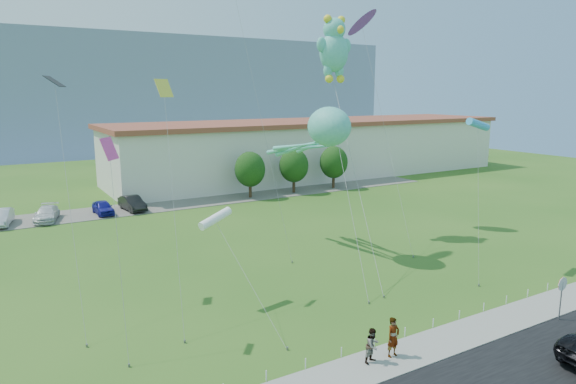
{
  "coord_description": "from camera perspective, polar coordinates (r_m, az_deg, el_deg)",
  "views": [
    {
      "loc": [
        -16.48,
        -18.99,
        12.18
      ],
      "look_at": [
        -0.36,
        8.0,
        6.07
      ],
      "focal_mm": 32.0,
      "sensor_mm": 36.0,
      "label": 1
    }
  ],
  "objects": [
    {
      "name": "ground",
      "position": [
        27.94,
        9.41,
        -15.0
      ],
      "size": [
        160.0,
        160.0,
        0.0
      ],
      "primitive_type": "plane",
      "color": "#2C5919",
      "rests_on": "ground"
    },
    {
      "name": "sidewalk",
      "position": [
        26.13,
        13.47,
        -16.99
      ],
      "size": [
        80.0,
        2.5,
        0.1
      ],
      "primitive_type": "cube",
      "color": "gray",
      "rests_on": "ground"
    },
    {
      "name": "parking_strip",
      "position": [
        57.75,
        -13.56,
        -1.46
      ],
      "size": [
        70.0,
        6.0,
        0.06
      ],
      "primitive_type": "cube",
      "color": "#59544C",
      "rests_on": "ground"
    },
    {
      "name": "hill_ridge",
      "position": [
        139.97,
        -24.49,
        10.17
      ],
      "size": [
        160.0,
        50.0,
        25.0
      ],
      "primitive_type": "cube",
      "color": "slate",
      "rests_on": "ground"
    },
    {
      "name": "warehouse",
      "position": [
        76.4,
        3.15,
        4.93
      ],
      "size": [
        61.0,
        15.0,
        8.2
      ],
      "color": "beige",
      "rests_on": "ground"
    },
    {
      "name": "stop_sign",
      "position": [
        31.62,
        28.16,
        -9.39
      ],
      "size": [
        0.8,
        0.07,
        2.5
      ],
      "color": "slate",
      "rests_on": "ground"
    },
    {
      "name": "rope_fence",
      "position": [
        26.96,
        11.27,
        -15.49
      ],
      "size": [
        26.05,
        0.05,
        0.5
      ],
      "color": "white",
      "rests_on": "ground"
    },
    {
      "name": "tree_near",
      "position": [
        59.89,
        -4.25,
        2.53
      ],
      "size": [
        3.6,
        3.6,
        5.47
      ],
      "color": "#3F2B19",
      "rests_on": "ground"
    },
    {
      "name": "tree_mid",
      "position": [
        62.77,
        0.66,
        2.95
      ],
      "size": [
        3.6,
        3.6,
        5.47
      ],
      "color": "#3F2B19",
      "rests_on": "ground"
    },
    {
      "name": "tree_far",
      "position": [
        66.08,
        5.11,
        3.31
      ],
      "size": [
        3.6,
        3.6,
        5.47
      ],
      "color": "#3F2B19",
      "rests_on": "ground"
    },
    {
      "name": "pedestrian_left",
      "position": [
        25.16,
        11.62,
        -15.51
      ],
      "size": [
        0.72,
        0.5,
        1.89
      ],
      "primitive_type": "imported",
      "rotation": [
        0.0,
        0.0,
        0.08
      ],
      "color": "gray",
      "rests_on": "sidewalk"
    },
    {
      "name": "pedestrian_right",
      "position": [
        24.56,
        9.39,
        -16.47
      ],
      "size": [
        0.91,
        0.79,
        1.63
      ],
      "primitive_type": "imported",
      "rotation": [
        0.0,
        0.0,
        0.24
      ],
      "color": "gray",
      "rests_on": "sidewalk"
    },
    {
      "name": "parked_car_silver",
      "position": [
        54.53,
        -29.26,
        -2.47
      ],
      "size": [
        2.47,
        4.73,
        1.48
      ],
      "primitive_type": "imported",
      "rotation": [
        0.0,
        0.0,
        -0.21
      ],
      "color": "#B3B3BA",
      "rests_on": "parking_strip"
    },
    {
      "name": "parked_car_white",
      "position": [
        54.48,
        -25.24,
        -2.19
      ],
      "size": [
        3.06,
        4.99,
        1.35
      ],
      "primitive_type": "imported",
      "rotation": [
        0.0,
        0.0,
        -0.27
      ],
      "color": "silver",
      "rests_on": "parking_strip"
    },
    {
      "name": "parked_car_blue",
      "position": [
        55.19,
        -19.86,
        -1.63
      ],
      "size": [
        1.75,
        4.04,
        1.36
      ],
      "primitive_type": "imported",
      "rotation": [
        0.0,
        0.0,
        0.04
      ],
      "color": "navy",
      "rests_on": "parking_strip"
    },
    {
      "name": "parked_car_black",
      "position": [
        56.02,
        -16.91,
        -1.19
      ],
      "size": [
        2.09,
        4.7,
        1.5
      ],
      "primitive_type": "imported",
      "rotation": [
        0.0,
        0.0,
        0.11
      ],
      "color": "black",
      "rests_on": "parking_strip"
    },
    {
      "name": "octopus_kite",
      "position": [
        37.98,
        3.71,
        6.43
      ],
      "size": [
        4.36,
        14.34,
        11.2
      ],
      "color": "teal",
      "rests_on": "ground"
    },
    {
      "name": "teddy_bear_kite",
      "position": [
        43.78,
        5.15,
        15.7
      ],
      "size": [
        7.35,
        14.46,
        18.34
      ],
      "color": "teal",
      "rests_on": "ground"
    },
    {
      "name": "small_kite_yellow",
      "position": [
        29.8,
        -13.38,
        8.28
      ],
      "size": [
        2.24,
        7.09,
        12.86
      ],
      "color": "yellow",
      "rests_on": "ground"
    },
    {
      "name": "small_kite_cyan",
      "position": [
        37.1,
        20.37,
        6.93
      ],
      "size": [
        2.77,
        4.11,
        10.51
      ],
      "color": "#319DDE",
      "rests_on": "ground"
    },
    {
      "name": "small_kite_pink",
      "position": [
        25.32,
        -19.04,
        2.32
      ],
      "size": [
        1.29,
        3.66,
        10.02
      ],
      "color": "#FF3893",
      "rests_on": "ground"
    },
    {
      "name": "small_kite_black",
      "position": [
        32.0,
        -24.19,
        8.28
      ],
      "size": [
        1.29,
        8.65,
        13.24
      ],
      "color": "black",
      "rests_on": "ground"
    },
    {
      "name": "small_kite_purple",
      "position": [
        47.54,
        8.34,
        17.6
      ],
      "size": [
        3.67,
        10.98,
        18.91
      ],
      "color": "purple",
      "rests_on": "ground"
    },
    {
      "name": "small_kite_white",
      "position": [
        29.6,
        -8.02,
        -3.01
      ],
      "size": [
        0.91,
        8.2,
        5.54
      ],
      "color": "white",
      "rests_on": "ground"
    }
  ]
}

